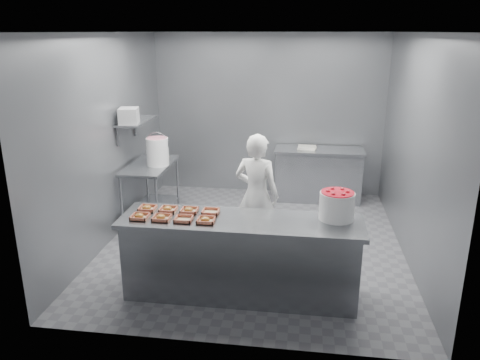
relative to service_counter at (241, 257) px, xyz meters
name	(u,v)px	position (x,y,z in m)	size (l,w,h in m)	color
floor	(254,242)	(0.00, 1.35, -0.45)	(4.50, 4.50, 0.00)	#4C4C51
ceiling	(256,32)	(0.00, 1.35, 2.35)	(4.50, 4.50, 0.00)	white
wall_back	(269,115)	(0.00, 3.60, 0.95)	(4.00, 0.04, 2.80)	slate
wall_left	(109,140)	(-2.00, 1.35, 0.95)	(0.04, 4.50, 2.80)	slate
wall_right	(414,150)	(2.00, 1.35, 0.95)	(0.04, 4.50, 2.80)	slate
service_counter	(241,257)	(0.00, 0.00, 0.00)	(2.60, 0.70, 0.90)	slate
prep_table	(151,184)	(-1.65, 1.95, 0.14)	(0.60, 1.20, 0.90)	slate
back_counter	(318,174)	(0.90, 3.25, 0.00)	(1.50, 0.60, 0.90)	slate
wall_shelf	(136,121)	(-1.82, 1.95, 1.10)	(0.35, 0.90, 0.03)	slate
tray_0	(140,216)	(-1.07, -0.12, 0.47)	(0.19, 0.18, 0.06)	tan
tray_1	(161,218)	(-0.83, -0.12, 0.47)	(0.19, 0.18, 0.06)	tan
tray_2	(184,219)	(-0.59, -0.12, 0.47)	(0.19, 0.18, 0.04)	tan
tray_3	(206,220)	(-0.35, -0.12, 0.47)	(0.19, 0.18, 0.06)	tan
tray_4	(147,208)	(-1.07, 0.12, 0.47)	(0.19, 0.18, 0.06)	tan
tray_5	(168,209)	(-0.83, 0.12, 0.47)	(0.19, 0.18, 0.06)	tan
tray_6	(189,210)	(-0.59, 0.12, 0.47)	(0.19, 0.18, 0.06)	tan
tray_7	(211,212)	(-0.35, 0.12, 0.47)	(0.19, 0.18, 0.04)	tan
worker	(257,195)	(0.06, 1.05, 0.35)	(0.59, 0.39, 1.61)	white
strawberry_tub	(337,205)	(1.01, 0.15, 0.61)	(0.37, 0.37, 0.31)	white
glaze_bucket	(158,151)	(-1.51, 1.93, 0.66)	(0.34, 0.32, 0.50)	white
bucket_lid	(156,162)	(-1.57, 2.03, 0.46)	(0.28, 0.28, 0.02)	white
rag	(165,157)	(-1.54, 2.35, 0.46)	(0.14, 0.12, 0.02)	#CCB28C
appliance	(129,116)	(-1.82, 1.68, 1.22)	(0.26, 0.29, 0.22)	gray
paper_stack	(307,147)	(0.69, 3.25, 0.47)	(0.30, 0.22, 0.05)	silver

